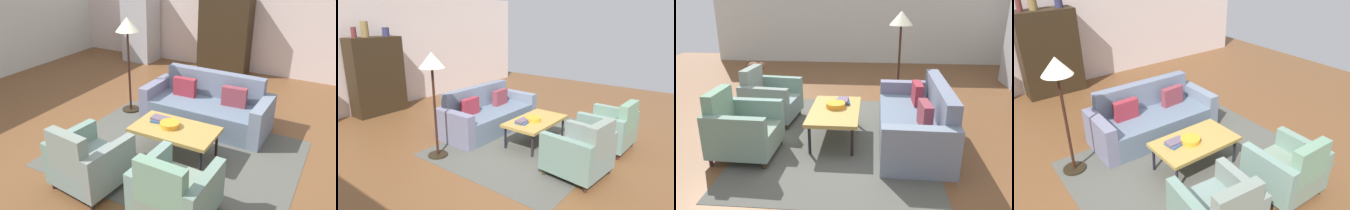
% 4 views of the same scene
% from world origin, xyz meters
% --- Properties ---
extents(ground_plane, '(11.89, 11.89, 0.00)m').
position_xyz_m(ground_plane, '(0.00, 0.00, 0.00)').
color(ground_plane, brown).
extents(wall_back, '(9.91, 0.12, 2.80)m').
position_xyz_m(wall_back, '(0.00, 4.19, 1.40)').
color(wall_back, beige).
rests_on(wall_back, ground).
extents(area_rug, '(3.40, 2.60, 0.01)m').
position_xyz_m(area_rug, '(0.26, -0.07, 0.00)').
color(area_rug, '#52534B').
rests_on(area_rug, ground).
extents(couch, '(2.11, 0.93, 0.86)m').
position_xyz_m(couch, '(0.26, 1.07, 0.29)').
color(couch, slate).
rests_on(couch, ground).
extents(coffee_table, '(1.20, 0.70, 0.45)m').
position_xyz_m(coffee_table, '(0.26, -0.12, 0.41)').
color(coffee_table, black).
rests_on(coffee_table, ground).
extents(armchair_right, '(0.82, 0.82, 0.88)m').
position_xyz_m(armchair_right, '(0.85, -1.28, 0.34)').
color(armchair_right, '#371C19').
rests_on(armchair_right, ground).
extents(fruit_bowl, '(0.28, 0.28, 0.07)m').
position_xyz_m(fruit_bowl, '(0.17, -0.12, 0.48)').
color(fruit_bowl, orange).
rests_on(fruit_bowl, coffee_table).
extents(book_stack, '(0.27, 0.23, 0.06)m').
position_xyz_m(book_stack, '(-0.03, -0.03, 0.48)').
color(book_stack, '#34548B').
rests_on(book_stack, coffee_table).
extents(cabinet, '(1.20, 0.51, 1.80)m').
position_xyz_m(cabinet, '(-0.50, 3.84, 0.90)').
color(cabinet, '#2F2214').
rests_on(cabinet, ground).
extents(vase_tall, '(0.11, 0.11, 0.23)m').
position_xyz_m(vase_tall, '(-0.90, 3.84, 1.91)').
color(vase_tall, maroon).
rests_on(vase_tall, cabinet).
extents(vase_round, '(0.17, 0.17, 0.35)m').
position_xyz_m(vase_round, '(-0.65, 3.84, 1.97)').
color(vase_round, olive).
rests_on(vase_round, cabinet).
extents(vase_small, '(0.16, 0.16, 0.20)m').
position_xyz_m(vase_small, '(-0.15, 3.84, 1.90)').
color(vase_small, navy).
rests_on(vase_small, cabinet).
extents(floor_lamp, '(0.40, 0.40, 1.72)m').
position_xyz_m(floor_lamp, '(-1.20, 0.87, 1.44)').
color(floor_lamp, black).
rests_on(floor_lamp, ground).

